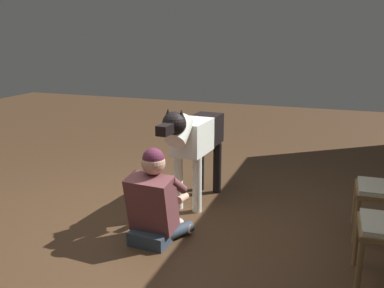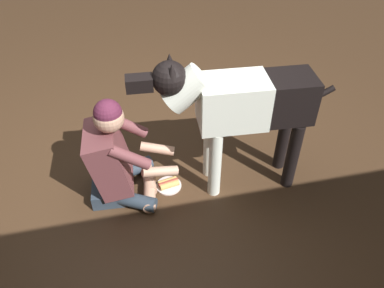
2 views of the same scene
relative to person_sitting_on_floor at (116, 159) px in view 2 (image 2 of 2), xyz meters
name	(u,v)px [view 2 (image 2 of 2)]	position (x,y,z in m)	size (l,w,h in m)	color
ground_plane	(133,171)	(-0.10, -0.21, -0.35)	(14.77, 14.77, 0.00)	#442E1C
person_sitting_on_floor	(116,159)	(0.00, 0.00, 0.00)	(0.68, 0.58, 0.86)	#303C4A
large_dog	(240,106)	(-0.89, 0.06, 0.38)	(1.44, 0.36, 1.13)	white
hot_dog_on_plate	(169,184)	(-0.37, 0.03, -0.33)	(0.20, 0.20, 0.06)	silver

